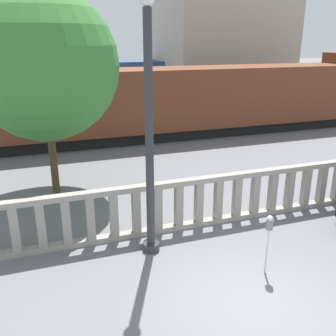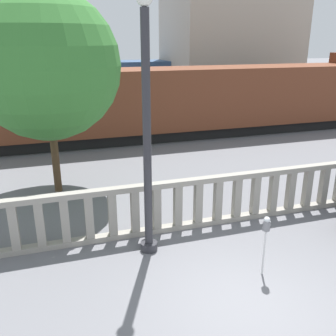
{
  "view_description": "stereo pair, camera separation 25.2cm",
  "coord_description": "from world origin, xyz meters",
  "views": [
    {
      "loc": [
        -3.5,
        -5.14,
        4.87
      ],
      "look_at": [
        -0.24,
        4.3,
        1.41
      ],
      "focal_mm": 40.0,
      "sensor_mm": 36.0,
      "label": 1
    },
    {
      "loc": [
        -3.26,
        -5.22,
        4.87
      ],
      "look_at": [
        -0.24,
        4.3,
        1.41
      ],
      "focal_mm": 40.0,
      "sensor_mm": 36.0,
      "label": 2
    }
  ],
  "objects": [
    {
      "name": "parking_meter",
      "position": [
        0.81,
        0.81,
        1.09
      ],
      "size": [
        0.16,
        0.16,
        1.38
      ],
      "color": "silver",
      "rests_on": "ground"
    },
    {
      "name": "lamppost",
      "position": [
        -1.29,
        2.51,
        2.82
      ],
      "size": [
        0.41,
        0.41,
        5.77
      ],
      "color": "#2D2D33",
      "rests_on": "ground"
    },
    {
      "name": "ground_plane",
      "position": [
        0.0,
        0.0,
        0.0
      ],
      "size": [
        160.0,
        160.0,
        0.0
      ],
      "primitive_type": "plane",
      "color": "slate"
    },
    {
      "name": "train_far",
      "position": [
        0.6,
        23.74,
        1.73
      ],
      "size": [
        20.75,
        3.13,
        3.86
      ],
      "color": "black",
      "rests_on": "ground"
    },
    {
      "name": "train_near",
      "position": [
        4.2,
        12.92,
        1.83
      ],
      "size": [
        24.18,
        2.81,
        4.08
      ],
      "color": "black",
      "rests_on": "ground"
    },
    {
      "name": "tree_left",
      "position": [
        -3.25,
        7.06,
        4.09
      ],
      "size": [
        4.55,
        4.55,
        6.37
      ],
      "color": "#4C3823",
      "rests_on": "ground"
    },
    {
      "name": "building_block",
      "position": [
        10.2,
        21.89,
        6.14
      ],
      "size": [
        9.05,
        7.03,
        12.29
      ],
      "color": "#ADA393",
      "rests_on": "ground"
    },
    {
      "name": "balustrade",
      "position": [
        -0.0,
        3.3,
        0.7
      ],
      "size": [
        13.01,
        0.24,
        1.4
      ],
      "color": "gray",
      "rests_on": "ground"
    }
  ]
}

